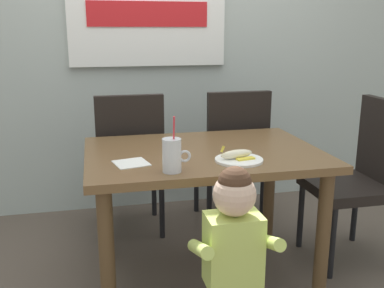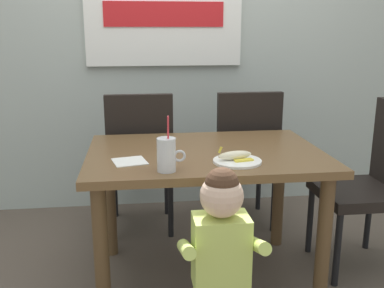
# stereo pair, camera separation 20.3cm
# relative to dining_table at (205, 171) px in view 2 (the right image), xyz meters

# --- Properties ---
(ground_plane) EXTENTS (24.00, 24.00, 0.00)m
(ground_plane) POSITION_rel_dining_table_xyz_m (0.00, 0.00, -0.62)
(ground_plane) COLOR brown
(back_wall) EXTENTS (6.40, 0.17, 2.90)m
(back_wall) POSITION_rel_dining_table_xyz_m (-0.00, 1.20, 0.83)
(back_wall) COLOR #ADB7B2
(back_wall) RESTS_ON ground
(dining_table) EXTENTS (1.21, 0.85, 0.73)m
(dining_table) POSITION_rel_dining_table_xyz_m (0.00, 0.00, 0.00)
(dining_table) COLOR brown
(dining_table) RESTS_ON ground
(dining_chair_left) EXTENTS (0.44, 0.45, 0.96)m
(dining_chair_left) POSITION_rel_dining_table_xyz_m (-0.33, 0.64, -0.08)
(dining_chair_left) COLOR black
(dining_chair_left) RESTS_ON ground
(dining_chair_right) EXTENTS (0.44, 0.45, 0.96)m
(dining_chair_right) POSITION_rel_dining_table_xyz_m (0.37, 0.64, -0.08)
(dining_chair_right) COLOR black
(dining_chair_right) RESTS_ON ground
(dining_chair_far) EXTENTS (0.44, 0.44, 0.96)m
(dining_chair_far) POSITION_rel_dining_table_xyz_m (0.96, 0.03, -0.08)
(dining_chair_far) COLOR black
(dining_chair_far) RESTS_ON ground
(toddler_standing) EXTENTS (0.33, 0.24, 0.84)m
(toddler_standing) POSITION_rel_dining_table_xyz_m (-0.03, -0.62, -0.10)
(toddler_standing) COLOR #3F4760
(toddler_standing) RESTS_ON ground
(milk_cup) EXTENTS (0.13, 0.08, 0.25)m
(milk_cup) POSITION_rel_dining_table_xyz_m (-0.22, -0.32, 0.18)
(milk_cup) COLOR silver
(milk_cup) RESTS_ON dining_table
(snack_plate) EXTENTS (0.23, 0.23, 0.01)m
(snack_plate) POSITION_rel_dining_table_xyz_m (0.12, -0.23, 0.12)
(snack_plate) COLOR white
(snack_plate) RESTS_ON dining_table
(peeled_banana) EXTENTS (0.18, 0.12, 0.07)m
(peeled_banana) POSITION_rel_dining_table_xyz_m (0.11, -0.22, 0.14)
(peeled_banana) COLOR #F4EAC6
(peeled_banana) RESTS_ON snack_plate
(paper_napkin) EXTENTS (0.18, 0.18, 0.00)m
(paper_napkin) POSITION_rel_dining_table_xyz_m (-0.39, -0.15, 0.11)
(paper_napkin) COLOR white
(paper_napkin) RESTS_ON dining_table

